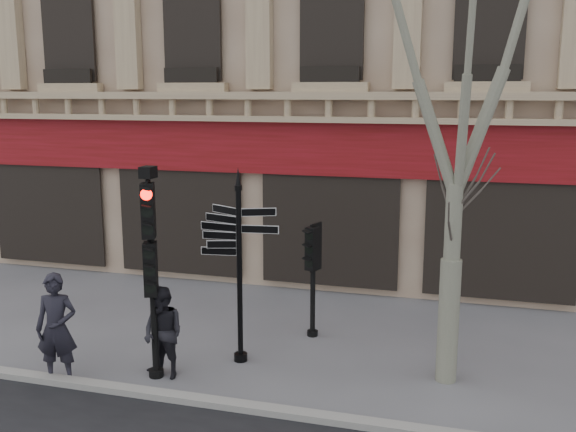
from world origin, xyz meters
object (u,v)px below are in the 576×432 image
Objects in this scene: traffic_signal_secondary at (313,260)px; plane_tree at (463,30)px; pedestrian_a at (57,329)px; pedestrian_b at (163,333)px; traffic_signal_main at (151,247)px; fingerpost at (239,233)px.

plane_tree is (2.73, -1.38, 4.29)m from traffic_signal_secondary.
pedestrian_a reaches higher than pedestrian_b.
traffic_signal_main is 3.50m from traffic_signal_secondary.
traffic_signal_main is 2.15m from pedestrian_a.
fingerpost is at bearing -176.91° from plane_tree.
pedestrian_b is (-2.05, -2.59, -0.79)m from traffic_signal_secondary.
plane_tree is 4.35× the size of pedestrian_a.
pedestrian_b is (-1.05, -1.01, -1.63)m from fingerpost.
traffic_signal_secondary is 0.27× the size of plane_tree.
pedestrian_a is at bearing -145.62° from fingerpost.
traffic_signal_main reaches higher than fingerpost.
fingerpost reaches higher than pedestrian_a.
pedestrian_b is (-4.77, -1.21, -5.08)m from plane_tree.
pedestrian_a is at bearing -120.22° from traffic_signal_secondary.
pedestrian_a is 1.80m from pedestrian_b.
pedestrian_a is (-6.43, -1.88, -4.93)m from plane_tree.
pedestrian_a is (-3.71, -3.26, -0.64)m from traffic_signal_secondary.
traffic_signal_main is 2.29× the size of pedestrian_b.
fingerpost is 1.60m from traffic_signal_main.
traffic_signal_main is 6.19m from plane_tree.
fingerpost reaches higher than pedestrian_b.
plane_tree is (3.72, 0.20, 3.45)m from fingerpost.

